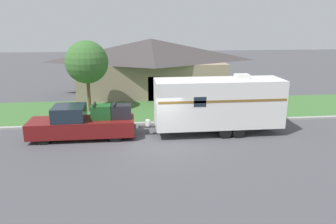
# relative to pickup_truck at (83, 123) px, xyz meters

# --- Properties ---
(ground_plane) EXTENTS (120.00, 120.00, 0.00)m
(ground_plane) POSITION_rel_pickup_truck_xyz_m (4.32, -1.60, -0.89)
(ground_plane) COLOR #47474C
(curb_strip) EXTENTS (80.00, 0.30, 0.14)m
(curb_strip) POSITION_rel_pickup_truck_xyz_m (4.32, 2.15, -0.82)
(curb_strip) COLOR #999993
(curb_strip) RESTS_ON ground_plane
(lawn_strip) EXTENTS (80.00, 7.00, 0.03)m
(lawn_strip) POSITION_rel_pickup_truck_xyz_m (4.32, 5.80, -0.87)
(lawn_strip) COLOR #3D6B33
(lawn_strip) RESTS_ON ground_plane
(house_across_street) EXTENTS (13.92, 7.14, 5.05)m
(house_across_street) POSITION_rel_pickup_truck_xyz_m (4.71, 11.89, 1.73)
(house_across_street) COLOR gray
(house_across_street) RESTS_ON ground_plane
(pickup_truck) EXTENTS (6.05, 1.98, 2.04)m
(pickup_truck) POSITION_rel_pickup_truck_xyz_m (0.00, 0.00, 0.00)
(pickup_truck) COLOR black
(pickup_truck) RESTS_ON ground_plane
(travel_trailer) EXTENTS (8.51, 2.26, 3.55)m
(travel_trailer) POSITION_rel_pickup_truck_xyz_m (7.91, -0.00, 0.98)
(travel_trailer) COLOR black
(travel_trailer) RESTS_ON ground_plane
(mailbox) EXTENTS (0.48, 0.20, 1.37)m
(mailbox) POSITION_rel_pickup_truck_xyz_m (7.26, 3.13, 0.16)
(mailbox) COLOR brown
(mailbox) RESTS_ON ground_plane
(tree_in_yard) EXTENTS (3.11, 3.11, 5.24)m
(tree_in_yard) POSITION_rel_pickup_truck_xyz_m (-0.34, 5.95, 2.79)
(tree_in_yard) COLOR brown
(tree_in_yard) RESTS_ON ground_plane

